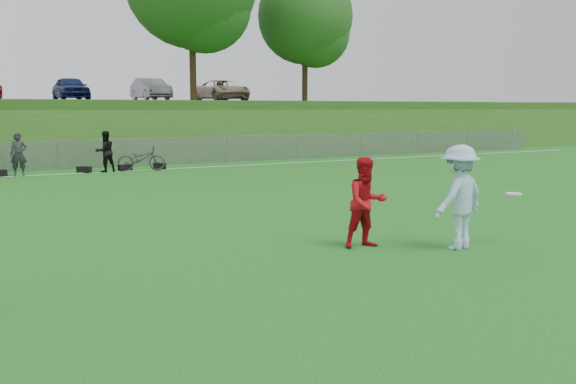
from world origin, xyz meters
TOP-DOWN VIEW (x-y plane):
  - ground at (0.00, 0.00)m, footprint 120.00×120.00m
  - sideline_far at (0.00, 18.00)m, footprint 60.00×0.10m
  - fence at (0.00, 20.00)m, footprint 58.00×0.06m
  - berm at (0.00, 31.00)m, footprint 120.00×18.00m
  - parking_lot at (0.00, 33.00)m, footprint 120.00×12.00m
  - tree_green_far at (16.16, 25.92)m, footprint 5.88×5.88m
  - gear_bags at (1.11, 18.10)m, footprint 7.02×0.58m
  - player_red_center at (2.27, 0.92)m, footprint 0.91×0.75m
  - player_blue at (3.70, -0.04)m, footprint 1.38×0.96m
  - frisbee at (4.88, -0.29)m, footprint 0.31×0.31m
  - bicycle at (3.00, 17.80)m, footprint 2.06×1.37m

SIDE VIEW (x-z plane):
  - ground at x=0.00m, z-range 0.00..0.00m
  - sideline_far at x=0.00m, z-range 0.00..0.01m
  - gear_bags at x=1.11m, z-range 0.00..0.26m
  - bicycle at x=3.00m, z-range 0.00..1.02m
  - fence at x=0.00m, z-range 0.00..1.30m
  - player_red_center at x=2.27m, z-range 0.00..1.72m
  - player_blue at x=3.70m, z-range 0.00..1.96m
  - frisbee at x=4.88m, z-range 0.98..1.01m
  - berm at x=0.00m, z-range 0.00..3.00m
  - parking_lot at x=0.00m, z-range 3.00..3.10m
  - tree_green_far at x=16.16m, z-range 3.87..12.06m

